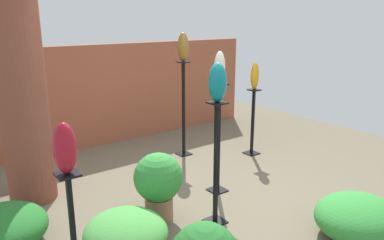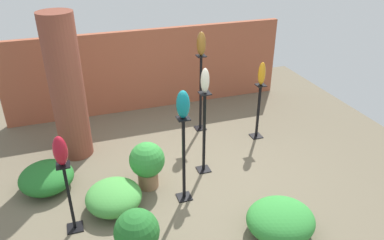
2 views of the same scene
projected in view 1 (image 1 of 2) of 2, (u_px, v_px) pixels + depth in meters
ground_plane at (211, 203)px, 4.29m from camera, size 8.00×8.00×0.00m
brick_wall_back at (108, 95)px, 6.16m from camera, size 5.60×0.12×1.64m
brick_pillar at (23, 100)px, 4.09m from camera, size 0.52×0.52×2.35m
pedestal_teal at (216, 169)px, 3.73m from camera, size 0.20×0.20×1.28m
pedestal_bronze at (184, 113)px, 5.63m from camera, size 0.20×0.20×1.43m
pedestal_ruby at (74, 240)px, 2.80m from camera, size 0.20×0.20×0.98m
pedestal_amber at (253, 125)px, 5.71m from camera, size 0.20×0.20×1.01m
pedestal_ivory at (218, 143)px, 4.42m from camera, size 0.20×0.20×1.33m
art_vase_teal at (218, 82)px, 3.50m from camera, size 0.17×0.18×0.37m
art_vase_bronze at (183, 47)px, 5.37m from camera, size 0.16×0.17×0.41m
art_vase_ruby at (65, 148)px, 2.61m from camera, size 0.17×0.16×0.38m
art_vase_amber at (255, 76)px, 5.51m from camera, size 0.13×0.12×0.40m
art_vase_ivory at (220, 67)px, 4.18m from camera, size 0.12×0.13×0.37m
potted_plant_walkway_edge at (158, 181)px, 3.86m from camera, size 0.51×0.51×0.72m
foliage_bed_east at (4, 227)px, 3.44m from camera, size 0.78×0.80×0.37m
foliage_bed_west at (358, 218)px, 3.57m from camera, size 0.86×0.80×0.40m
foliage_bed_rear at (126, 233)px, 3.37m from camera, size 0.76×0.78×0.35m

